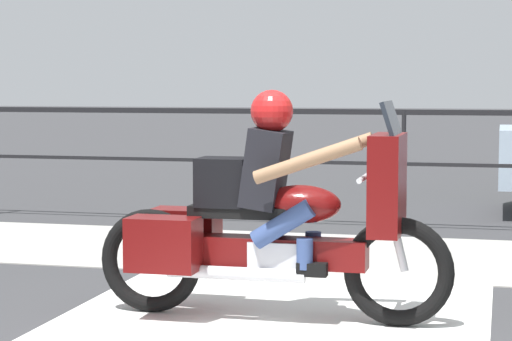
% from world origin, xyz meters
% --- Properties ---
extents(sidewalk_band, '(44.00, 2.40, 0.01)m').
position_xyz_m(sidewalk_band, '(0.00, 3.40, 0.01)').
color(sidewalk_band, '#A8A59E').
rests_on(sidewalk_band, ground).
extents(fence_railing, '(36.00, 0.05, 1.33)m').
position_xyz_m(fence_railing, '(-0.00, 5.16, 1.04)').
color(fence_railing, black).
rests_on(fence_railing, ground).
extents(motorcycle, '(2.48, 0.76, 1.57)m').
position_xyz_m(motorcycle, '(-0.47, 0.72, 0.70)').
color(motorcycle, black).
rests_on(motorcycle, ground).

